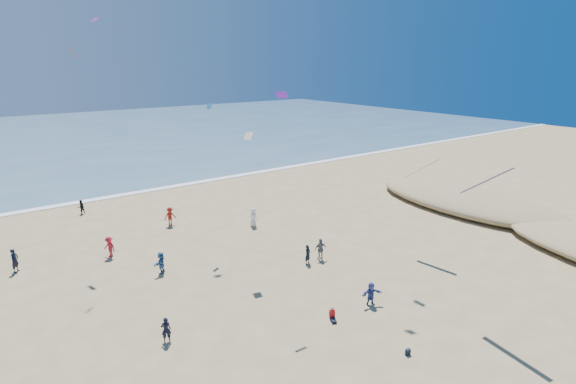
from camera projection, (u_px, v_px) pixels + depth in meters
ocean at (23, 141)px, 89.85m from camera, size 220.00×100.00×0.06m
surf_line at (82, 202)px, 51.21m from camera, size 220.00×1.20×0.08m
standing_flyers at (221, 286)px, 30.33m from camera, size 22.14×49.33×1.89m
navy_bag at (408, 352)px, 24.55m from camera, size 0.28×0.18×0.34m
kites_aloft at (337, 73)px, 26.98m from camera, size 40.12×39.96×29.22m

